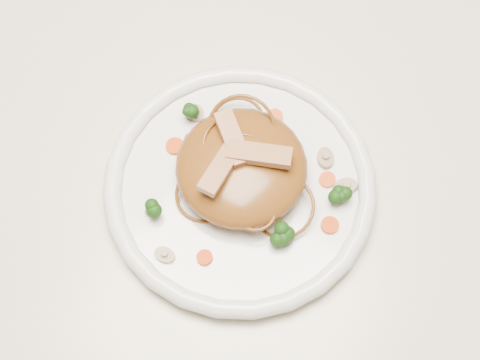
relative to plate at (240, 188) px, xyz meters
The scene contains 20 objects.
ground 0.76m from the plate, 151.73° to the left, with size 4.00×4.00×0.00m, color #53321C.
table 0.14m from the plate, 151.73° to the left, with size 1.20×0.80×0.75m.
plate is the anchor object (origin of this frame).
noodle_mound 0.03m from the plate, 121.13° to the left, with size 0.14×0.14×0.05m, color brown.
chicken_a 0.07m from the plate, 69.15° to the left, with size 0.07×0.02×0.01m, color tan.
chicken_b 0.07m from the plate, 144.03° to the left, with size 0.06×0.02×0.01m, color tan.
chicken_c 0.07m from the plate, 128.27° to the right, with size 0.06×0.02×0.01m, color tan.
broccoli_0 0.11m from the plate, 31.01° to the left, with size 0.02×0.02×0.03m, color #17430E, non-canonical shape.
broccoli_1 0.11m from the plate, 162.24° to the left, with size 0.03×0.03×0.03m, color #17430E, non-canonical shape.
broccoli_2 0.10m from the plate, 122.70° to the right, with size 0.03×0.03×0.03m, color #17430E, non-canonical shape.
broccoli_3 0.08m from the plate, 17.30° to the right, with size 0.02×0.02×0.03m, color #17430E, non-canonical shape.
carrot_0 0.10m from the plate, 42.67° to the left, with size 0.02×0.02×0.01m, color #E84108.
carrot_1 0.09m from the plate, behind, with size 0.02×0.02×0.01m, color #E84108.
carrot_2 0.11m from the plate, 13.03° to the left, with size 0.02×0.02×0.01m, color #E84108.
carrot_3 0.09m from the plate, 103.88° to the left, with size 0.02×0.02×0.01m, color #E84108.
carrot_4 0.09m from the plate, 74.55° to the right, with size 0.02×0.02×0.01m, color #E84108.
mushroom_0 0.11m from the plate, 94.96° to the right, with size 0.02×0.02×0.01m, color tan.
mushroom_1 0.12m from the plate, 37.96° to the left, with size 0.03×0.03×0.01m, color tan.
mushroom_2 0.10m from the plate, 158.77° to the left, with size 0.02×0.02×0.01m, color tan.
mushroom_3 0.10m from the plate, 57.69° to the left, with size 0.03×0.03×0.01m, color tan.
Camera 1 is at (0.27, -0.28, 1.47)m, focal length 52.45 mm.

